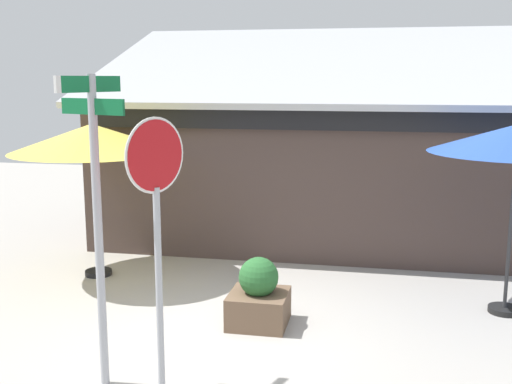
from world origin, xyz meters
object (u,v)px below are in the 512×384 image
(street_sign_post, at_px, (97,204))
(sidewalk_planter, at_px, (259,297))
(stop_sign, at_px, (157,209))
(patio_umbrella_mustard_left, at_px, (92,139))

(street_sign_post, distance_m, sidewalk_planter, 2.83)
(street_sign_post, xyz_separation_m, stop_sign, (0.71, -0.18, 0.01))
(stop_sign, xyz_separation_m, patio_umbrella_mustard_left, (-2.44, 3.66, 0.29))
(patio_umbrella_mustard_left, bearing_deg, sidewalk_planter, -26.98)
(street_sign_post, height_order, patio_umbrella_mustard_left, street_sign_post)
(stop_sign, xyz_separation_m, sidewalk_planter, (0.59, 2.12, -1.61))
(sidewalk_planter, bearing_deg, street_sign_post, -124.08)
(sidewalk_planter, bearing_deg, patio_umbrella_mustard_left, 153.02)
(stop_sign, relative_size, sidewalk_planter, 3.13)
(street_sign_post, bearing_deg, sidewalk_planter, 55.92)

